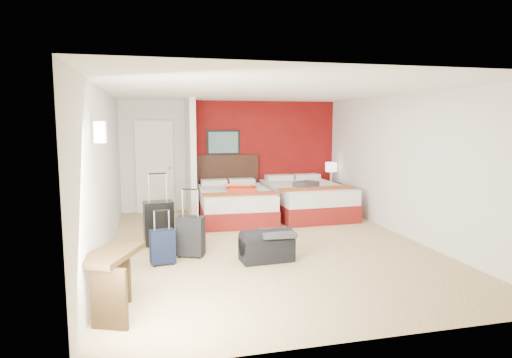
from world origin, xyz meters
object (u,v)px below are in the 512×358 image
object	(u,v)px
table_lamp	(331,173)
desk	(112,283)
suitcase_charcoal	(191,238)
suitcase_navy	(162,248)
suitcase_black	(159,224)
duffel_bag	(267,248)
nightstand	(331,195)
bed_left	(235,204)
bed_right	(305,200)
red_suitcase_open	(240,188)

from	to	relation	value
table_lamp	desk	size ratio (longest dim) A/B	0.59
table_lamp	desk	world-z (taller)	table_lamp
suitcase_charcoal	suitcase_navy	size ratio (longest dim) A/B	1.23
suitcase_navy	suitcase_black	bearing A→B (deg)	82.19
table_lamp	suitcase_navy	xyz separation A→B (m)	(-4.00, -3.34, -0.60)
suitcase_charcoal	duffel_bag	size ratio (longest dim) A/B	0.77
nightstand	suitcase_black	size ratio (longest dim) A/B	0.84
suitcase_charcoal	suitcase_navy	distance (m)	0.51
suitcase_black	suitcase_navy	bearing A→B (deg)	-94.67
suitcase_black	suitcase_navy	xyz separation A→B (m)	(0.03, -1.02, -0.11)
bed_left	nightstand	distance (m)	2.54
desk	suitcase_charcoal	bearing A→B (deg)	84.31
bed_right	table_lamp	world-z (taller)	table_lamp
bed_left	duffel_bag	bearing A→B (deg)	-88.82
nightstand	table_lamp	bearing A→B (deg)	0.00
red_suitcase_open	suitcase_charcoal	xyz separation A→B (m)	(-1.23, -2.27, -0.38)
red_suitcase_open	duffel_bag	world-z (taller)	red_suitcase_open
table_lamp	desk	bearing A→B (deg)	-133.10
nightstand	suitcase_navy	xyz separation A→B (m)	(-4.00, -3.34, -0.06)
bed_right	suitcase_navy	distance (m)	4.16
bed_left	red_suitcase_open	size ratio (longest dim) A/B	2.71
suitcase_black	table_lamp	bearing A→B (deg)	23.68
bed_right	desk	distance (m)	5.64
table_lamp	desk	xyz separation A→B (m)	(-4.56, -4.87, -0.49)
bed_right	suitcase_navy	size ratio (longest dim) A/B	4.69
table_lamp	bed_right	bearing A→B (deg)	-144.44
bed_left	nightstand	size ratio (longest dim) A/B	3.49
suitcase_black	duffel_bag	xyz separation A→B (m)	(1.51, -1.20, -0.16)
duffel_bag	suitcase_black	bearing A→B (deg)	137.63
duffel_bag	desk	bearing A→B (deg)	-150.38
red_suitcase_open	suitcase_navy	size ratio (longest dim) A/B	1.61
bed_right	suitcase_charcoal	size ratio (longest dim) A/B	3.82
bed_right	red_suitcase_open	xyz separation A→B (m)	(-1.49, -0.18, 0.33)
bed_right	duffel_bag	size ratio (longest dim) A/B	2.93
red_suitcase_open	nightstand	bearing A→B (deg)	36.47
red_suitcase_open	suitcase_charcoal	bearing A→B (deg)	-100.76
suitcase_charcoal	nightstand	bearing A→B (deg)	63.31
bed_left	table_lamp	world-z (taller)	table_lamp
nightstand	desk	xyz separation A→B (m)	(-4.56, -4.87, 0.04)
bed_right	duffel_bag	bearing A→B (deg)	-121.51
nightstand	bed_left	bearing A→B (deg)	-170.48
table_lamp	duffel_bag	bearing A→B (deg)	-125.60
nightstand	bed_right	bearing A→B (deg)	-150.80
desk	bed_left	bearing A→B (deg)	85.99
table_lamp	desk	distance (m)	6.69
table_lamp	suitcase_charcoal	xyz separation A→B (m)	(-3.57, -3.06, -0.54)
bed_left	duffel_bag	xyz separation A→B (m)	(-0.07, -2.82, -0.12)
bed_right	suitcase_black	distance (m)	3.60
table_lamp	suitcase_black	distance (m)	4.67
nightstand	suitcase_navy	distance (m)	5.21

